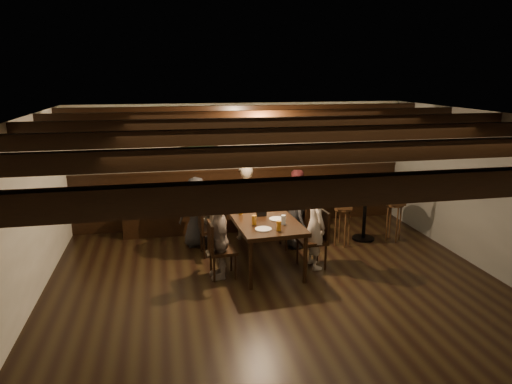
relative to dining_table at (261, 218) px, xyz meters
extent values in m
plane|color=black|center=(0.05, -1.57, -0.71)|extent=(7.00, 7.00, 0.00)
plane|color=black|center=(0.05, -1.57, 1.69)|extent=(7.00, 7.00, 0.00)
plane|color=beige|center=(0.05, 1.93, 0.49)|extent=(6.50, 0.00, 6.50)
plane|color=beige|center=(-3.20, -1.57, 0.49)|extent=(0.00, 7.00, 7.00)
cube|color=black|center=(0.05, 1.89, -0.16)|extent=(6.50, 0.08, 1.10)
cube|color=black|center=(-0.75, 1.63, -0.48)|extent=(3.00, 0.45, 0.45)
cube|color=black|center=(-0.75, 1.83, 1.04)|extent=(0.62, 0.12, 0.72)
cube|color=black|center=(-0.75, 1.76, 1.04)|extent=(0.50, 0.02, 0.58)
cube|color=black|center=(0.05, -4.47, 1.60)|extent=(6.50, 0.10, 0.16)
cube|color=black|center=(0.05, -3.31, 1.60)|extent=(6.50, 0.10, 0.16)
cube|color=black|center=(0.05, -2.15, 1.60)|extent=(6.50, 0.10, 0.16)
cube|color=black|center=(0.05, -0.99, 1.60)|extent=(6.50, 0.10, 0.16)
cube|color=black|center=(0.05, 0.17, 1.60)|extent=(6.50, 0.10, 0.16)
cube|color=black|center=(0.05, 1.33, 1.60)|extent=(6.50, 0.10, 0.16)
sphere|color=#FFE099|center=(-2.70, 1.31, 1.48)|extent=(0.07, 0.07, 0.07)
sphere|color=#FFE099|center=(-1.33, 1.31, 1.48)|extent=(0.07, 0.07, 0.07)
sphere|color=#FFE099|center=(0.05, 1.31, 1.48)|extent=(0.07, 0.07, 0.07)
sphere|color=#FFE099|center=(1.42, 1.31, 1.48)|extent=(0.07, 0.07, 0.07)
sphere|color=#FFE099|center=(2.80, 1.31, 1.48)|extent=(0.07, 0.07, 0.07)
cube|color=black|center=(0.00, 0.00, 0.03)|extent=(1.03, 2.10, 0.06)
cylinder|color=black|center=(-0.35, -0.99, -0.35)|extent=(0.06, 0.06, 0.71)
cylinder|color=black|center=(-0.45, 0.94, -0.35)|extent=(0.06, 0.06, 0.71)
cylinder|color=black|center=(0.45, -0.94, -0.35)|extent=(0.06, 0.06, 0.71)
cylinder|color=black|center=(0.35, 0.99, -0.35)|extent=(0.06, 0.06, 0.71)
cube|color=black|center=(-0.72, 0.41, -0.27)|extent=(0.44, 0.44, 0.05)
cube|color=black|center=(-0.91, 0.40, -0.01)|extent=(0.06, 0.42, 0.46)
cube|color=black|center=(-0.68, -0.49, -0.30)|extent=(0.41, 0.41, 0.05)
cube|color=black|center=(-0.85, -0.50, -0.07)|extent=(0.06, 0.39, 0.43)
cube|color=black|center=(0.68, 0.49, -0.29)|extent=(0.43, 0.43, 0.05)
cube|color=black|center=(0.86, 0.50, -0.04)|extent=(0.06, 0.41, 0.45)
cube|color=black|center=(0.72, -0.41, -0.28)|extent=(0.43, 0.43, 0.05)
cube|color=black|center=(0.91, -0.40, -0.03)|extent=(0.06, 0.42, 0.45)
imported|color=#242426|center=(-0.95, 0.85, -0.09)|extent=(0.62, 0.42, 1.23)
imported|color=gray|center=(-0.06, 1.05, -0.01)|extent=(0.53, 0.36, 1.39)
imported|color=#551D20|center=(0.85, 0.95, -0.07)|extent=(0.64, 0.51, 1.27)
imported|color=#AEA594|center=(-0.77, 0.41, -0.09)|extent=(0.50, 0.82, 1.24)
imported|color=gray|center=(-0.73, -0.49, -0.11)|extent=(0.33, 0.71, 1.19)
imported|color=#29292B|center=(0.73, 0.49, -0.11)|extent=(0.41, 0.60, 1.19)
imported|color=#B4A598|center=(0.77, -0.41, -0.01)|extent=(0.36, 0.53, 1.39)
cylinder|color=#BF7219|center=(-0.32, 0.68, 0.13)|extent=(0.07, 0.07, 0.14)
cylinder|color=#BF7219|center=(0.22, 0.66, 0.13)|extent=(0.07, 0.07, 0.14)
cylinder|color=#BF7219|center=(-0.30, 0.08, 0.13)|extent=(0.07, 0.07, 0.14)
cylinder|color=silver|center=(0.29, 0.22, 0.13)|extent=(0.07, 0.07, 0.14)
cylinder|color=#BF7219|center=(-0.20, -0.46, 0.13)|extent=(0.07, 0.07, 0.14)
cylinder|color=silver|center=(0.23, -0.54, 0.13)|extent=(0.07, 0.07, 0.14)
cylinder|color=#BF7219|center=(0.09, -0.80, 0.13)|extent=(0.07, 0.07, 0.14)
cylinder|color=white|center=(-0.11, -0.71, 0.07)|extent=(0.24, 0.24, 0.01)
cylinder|color=white|center=(0.20, -0.29, 0.07)|extent=(0.24, 0.24, 0.01)
cube|color=black|center=(0.00, -0.05, 0.12)|extent=(0.15, 0.10, 0.12)
cylinder|color=beige|center=(0.10, 0.31, 0.09)|extent=(0.05, 0.05, 0.05)
cylinder|color=black|center=(2.05, 0.56, -0.69)|extent=(0.40, 0.40, 0.04)
cylinder|color=black|center=(2.05, 0.56, -0.23)|extent=(0.06, 0.06, 0.91)
cylinder|color=black|center=(2.05, 0.56, 0.24)|extent=(0.55, 0.55, 0.05)
cylinder|color=#321E0F|center=(1.55, 0.36, -0.03)|extent=(0.31, 0.31, 0.05)
cube|color=#321E0F|center=(1.50, 0.22, 0.13)|extent=(0.27, 0.11, 0.29)
cylinder|color=#321E0F|center=(2.55, 0.41, -0.03)|extent=(0.31, 0.31, 0.05)
cube|color=#321E0F|center=(2.53, 0.27, 0.13)|extent=(0.27, 0.06, 0.29)
camera|label=1|loc=(-1.46, -6.74, 2.22)|focal=32.00mm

